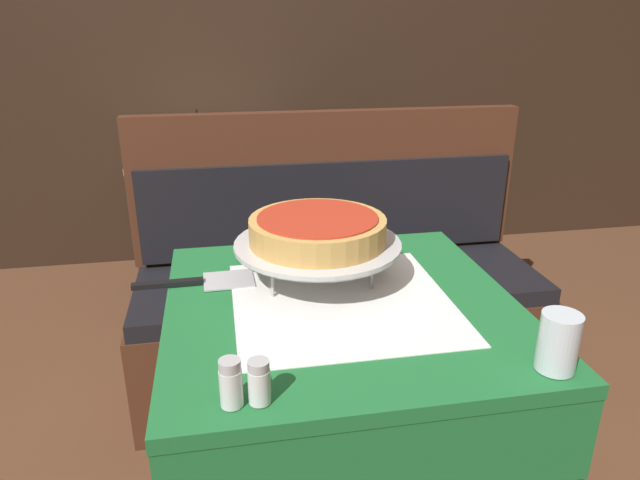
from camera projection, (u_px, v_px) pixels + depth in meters
name	position (u px, v px, depth m)	size (l,w,h in m)	color
dining_table_front	(341.00, 348.00, 1.28)	(0.76, 0.76, 0.76)	#1E6B33
dining_table_rear	(213.00, 168.00, 2.77)	(0.72, 0.72, 0.76)	beige
booth_bench	(337.00, 309.00, 2.17)	(1.49, 0.53, 1.02)	#4C2819
back_wall_panel	(257.00, 46.00, 3.09)	(6.00, 0.04, 2.40)	black
pizza_pan_stand	(318.00, 246.00, 1.31)	(0.38, 0.38, 0.10)	#ADADB2
deep_dish_pizza	(318.00, 229.00, 1.29)	(0.31, 0.31, 0.06)	tan
pizza_server	(201.00, 282.00, 1.32)	(0.28, 0.10, 0.01)	#BCBCC1
water_glass_near	(558.00, 342.00, 0.98)	(0.07, 0.07, 0.11)	silver
salt_shaker	(231.00, 383.00, 0.89)	(0.04, 0.04, 0.08)	silver
pepper_shaker	(259.00, 382.00, 0.90)	(0.04, 0.04, 0.08)	silver
condiment_caddy	(199.00, 138.00, 2.70)	(0.12, 0.12, 0.18)	black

